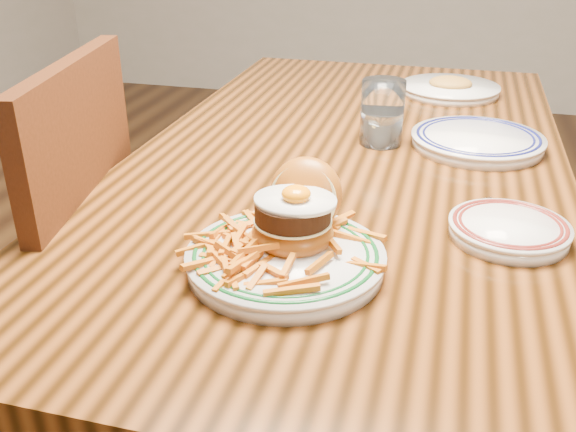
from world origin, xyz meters
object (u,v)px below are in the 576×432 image
(chair_left, at_px, (36,294))
(main_plate, at_px, (289,240))
(table, at_px, (347,193))
(side_plate, at_px, (509,228))

(chair_left, height_order, main_plate, chair_left)
(table, distance_m, side_plate, 0.43)
(chair_left, relative_size, side_plate, 5.27)
(chair_left, bearing_deg, table, 18.94)
(table, relative_size, side_plate, 8.65)
(main_plate, bearing_deg, table, 91.67)
(main_plate, xyz_separation_m, side_plate, (0.30, 0.16, -0.02))
(main_plate, relative_size, side_plate, 1.55)
(table, height_order, side_plate, side_plate)
(side_plate, bearing_deg, main_plate, -141.34)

